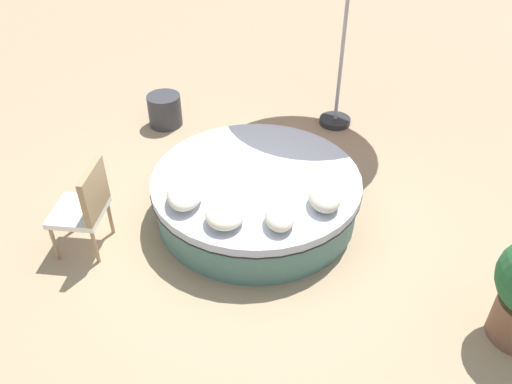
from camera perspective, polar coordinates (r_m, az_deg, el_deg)
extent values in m
plane|color=#9E8466|center=(5.86, 0.00, -2.34)|extent=(16.00, 16.00, 0.00)
cylinder|color=#4C726B|center=(5.74, 0.00, -0.79)|extent=(2.19, 2.19, 0.41)
cylinder|color=black|center=(5.61, 0.00, 0.83)|extent=(2.27, 2.27, 0.02)
cylinder|color=#B2B7C6|center=(5.58, 0.00, 1.24)|extent=(2.26, 2.26, 0.10)
ellipsoid|color=silver|center=(5.21, -7.78, -0.05)|extent=(0.55, 0.36, 0.21)
ellipsoid|color=beige|center=(4.93, -3.43, -2.49)|extent=(0.42, 0.38, 0.19)
ellipsoid|color=beige|center=(4.90, 2.62, -2.72)|extent=(0.40, 0.29, 0.18)
ellipsoid|color=beige|center=(5.16, 7.52, -0.60)|extent=(0.43, 0.32, 0.20)
cylinder|color=#997A56|center=(5.57, -21.23, -5.23)|extent=(0.04, 0.04, 0.42)
cylinder|color=#997A56|center=(5.86, -19.54, -2.35)|extent=(0.04, 0.04, 0.42)
cylinder|color=#997A56|center=(5.40, -17.23, -5.71)|extent=(0.04, 0.04, 0.42)
cylinder|color=#997A56|center=(5.69, -15.71, -2.72)|extent=(0.04, 0.04, 0.42)
cube|color=white|center=(5.47, -18.92, -2.08)|extent=(0.57, 0.56, 0.06)
cube|color=#997A56|center=(5.22, -17.33, 0.08)|extent=(0.52, 0.12, 0.50)
cylinder|color=#262628|center=(7.58, 8.62, 7.72)|extent=(0.44, 0.44, 0.08)
cylinder|color=#99999E|center=(7.05, 9.60, 16.57)|extent=(0.05, 0.05, 2.58)
cylinder|color=#333338|center=(7.50, -9.98, 8.82)|extent=(0.46, 0.46, 0.45)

